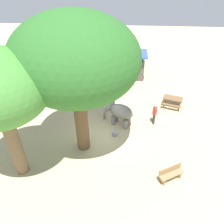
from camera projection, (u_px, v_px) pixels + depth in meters
name	position (u px, v px, depth m)	size (l,w,h in m)	color
ground_plane	(100.00, 135.00, 14.87)	(60.00, 60.00, 0.00)	tan
elephant	(118.00, 111.00, 15.31)	(2.36, 1.95, 1.67)	slate
person_handler	(155.00, 113.00, 15.37)	(0.32, 0.51, 1.62)	#3F3833
shade_tree_secondary	(75.00, 60.00, 10.64)	(6.51, 5.97, 8.14)	brown
wooden_bench	(171.00, 173.00, 11.63)	(1.42, 1.03, 0.88)	#9E7A51
picnic_table_near	(173.00, 100.00, 17.45)	(1.88, 1.86, 0.78)	brown
market_stall_red	(107.00, 66.00, 21.63)	(2.50, 2.50, 2.52)	#59514C
market_stall_blue	(133.00, 67.00, 21.47)	(2.50, 2.50, 2.52)	#59514C
feed_bucket	(115.00, 133.00, 14.75)	(0.36, 0.36, 0.32)	gray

